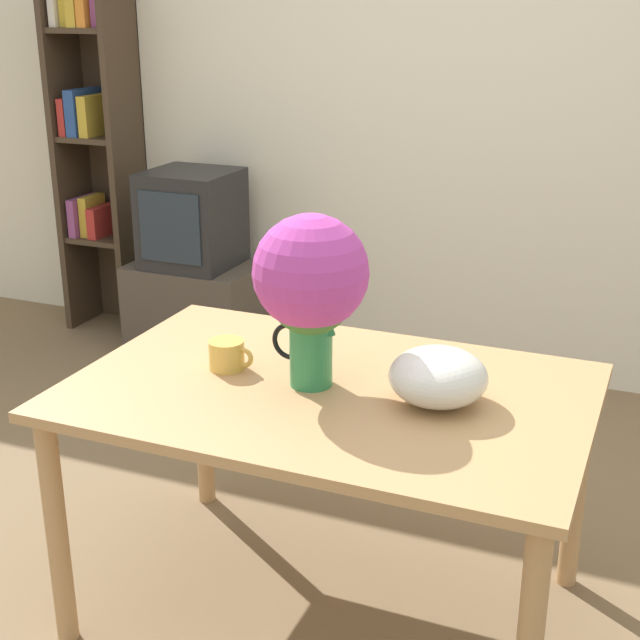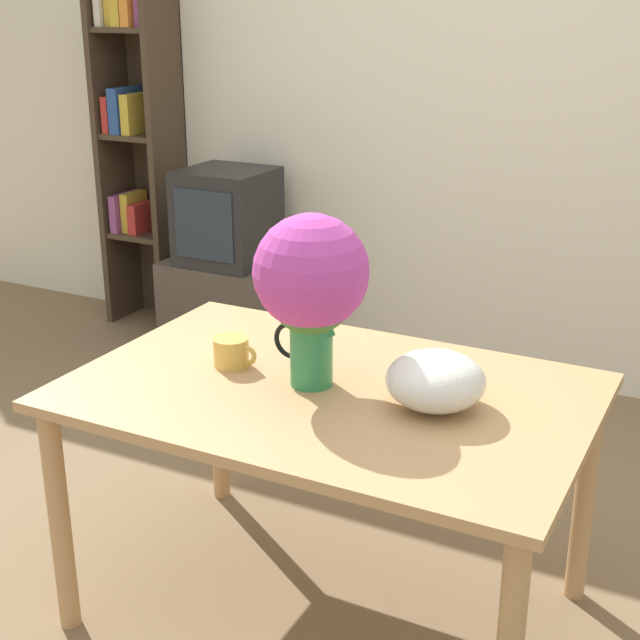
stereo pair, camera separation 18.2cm
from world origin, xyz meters
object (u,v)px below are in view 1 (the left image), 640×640
white_bowl (438,377)px  tv_set (192,219)px  flower_vase (311,283)px  coffee_mug (227,355)px

white_bowl → tv_set: tv_set is taller
flower_vase → coffee_mug: size_ratio=3.51×
flower_vase → tv_set: 2.16m
flower_vase → tv_set: size_ratio=1.02×
flower_vase → coffee_mug: flower_vase is taller
flower_vase → coffee_mug: (-0.26, 0.01, -0.25)m
coffee_mug → tv_set: size_ratio=0.29×
tv_set → flower_vase: bearing=-51.0°
flower_vase → white_bowl: (0.35, 0.02, -0.22)m
white_bowl → flower_vase: bearing=-177.3°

